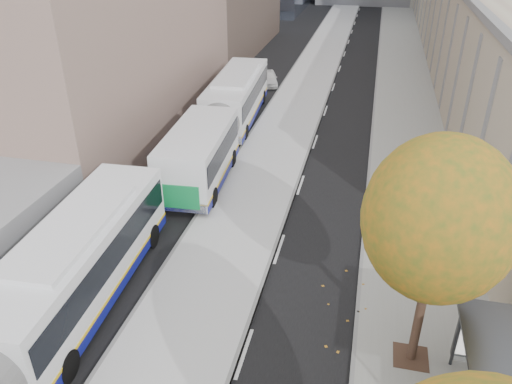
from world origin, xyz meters
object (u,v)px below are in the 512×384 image
(bus_shelter, at_px, (510,372))
(bus_near, at_px, (9,348))
(bus_far, at_px, (223,117))
(distant_car, at_px, (268,78))

(bus_shelter, xyz_separation_m, bus_near, (-13.49, -1.82, -0.51))
(bus_near, height_order, bus_far, bus_far)
(bus_shelter, height_order, distant_car, bus_shelter)
(bus_near, bearing_deg, distant_car, 85.76)
(bus_near, xyz_separation_m, bus_far, (0.58, 19.45, 0.01))
(bus_far, bearing_deg, bus_shelter, -57.45)
(bus_shelter, bearing_deg, bus_far, 126.23)
(bus_near, relative_size, distant_car, 5.24)
(bus_near, distance_m, bus_far, 19.46)
(bus_shelter, bearing_deg, bus_near, -172.30)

